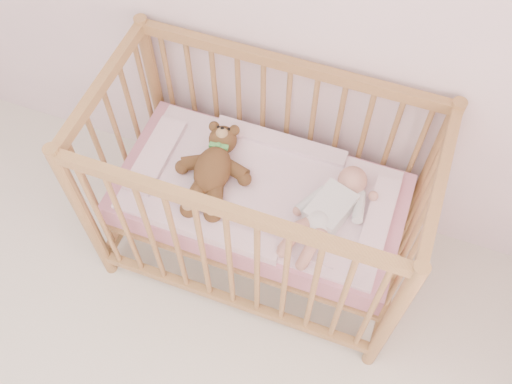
% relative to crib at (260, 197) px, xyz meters
% --- Properties ---
extents(crib, '(1.36, 0.76, 1.00)m').
position_rel_crib_xyz_m(crib, '(0.00, 0.00, 0.00)').
color(crib, tan).
rests_on(crib, floor).
extents(mattress, '(1.22, 0.62, 0.13)m').
position_rel_crib_xyz_m(mattress, '(-0.00, 0.00, -0.01)').
color(mattress, '#CE809D').
rests_on(mattress, crib).
extents(blanket, '(1.10, 0.58, 0.06)m').
position_rel_crib_xyz_m(blanket, '(-0.00, 0.00, 0.06)').
color(blanket, '#F8AAC3').
rests_on(blanket, mattress).
extents(baby, '(0.41, 0.59, 0.13)m').
position_rel_crib_xyz_m(baby, '(0.31, -0.02, 0.14)').
color(baby, white).
rests_on(baby, blanket).
extents(teddy_bear, '(0.40, 0.52, 0.13)m').
position_rel_crib_xyz_m(teddy_bear, '(-0.20, -0.02, 0.15)').
color(teddy_bear, brown).
rests_on(teddy_bear, blanket).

